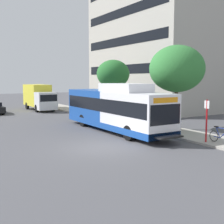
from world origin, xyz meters
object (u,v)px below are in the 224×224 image
object	(u,v)px
transit_bus	(115,109)
bus_stop_sign_pole	(207,118)
street_tree_near_stop	(177,69)
box_truck_background	(39,97)
street_tree_mid_block	(113,74)
bicycle_parked	(221,136)

from	to	relation	value
transit_bus	bus_stop_sign_pole	world-z (taller)	transit_bus
street_tree_near_stop	box_truck_background	world-z (taller)	street_tree_near_stop
transit_bus	street_tree_mid_block	distance (m)	8.81
street_tree_mid_block	box_truck_background	world-z (taller)	street_tree_mid_block
bicycle_parked	street_tree_mid_block	distance (m)	15.32
transit_bus	bus_stop_sign_pole	size ratio (longest dim) A/B	4.71
box_truck_background	bicycle_parked	bearing A→B (deg)	-83.16
bus_stop_sign_pole	bicycle_parked	size ratio (longest dim) A/B	1.48
transit_bus	bus_stop_sign_pole	distance (m)	7.23
bus_stop_sign_pole	street_tree_near_stop	distance (m)	6.24
transit_bus	street_tree_near_stop	xyz separation A→B (m)	(4.46, -1.92, 3.05)
bus_stop_sign_pole	bicycle_parked	xyz separation A→B (m)	(0.56, -0.68, -1.09)
bus_stop_sign_pole	bicycle_parked	bearing A→B (deg)	-50.55
bicycle_parked	street_tree_mid_block	world-z (taller)	street_tree_mid_block
street_tree_near_stop	street_tree_mid_block	size ratio (longest dim) A/B	1.11
transit_bus	box_truck_background	xyz separation A→B (m)	(-0.23, 17.97, 0.04)
street_tree_near_stop	box_truck_background	size ratio (longest dim) A/B	0.92
bus_stop_sign_pole	box_truck_background	distance (m)	24.96
street_tree_mid_block	transit_bus	bearing A→B (deg)	-120.61
bicycle_parked	street_tree_mid_block	size ratio (longest dim) A/B	0.30
bus_stop_sign_pole	street_tree_near_stop	xyz separation A→B (m)	(2.19, 4.95, 3.11)
bus_stop_sign_pole	street_tree_mid_block	xyz separation A→B (m)	(1.99, 14.06, 2.83)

